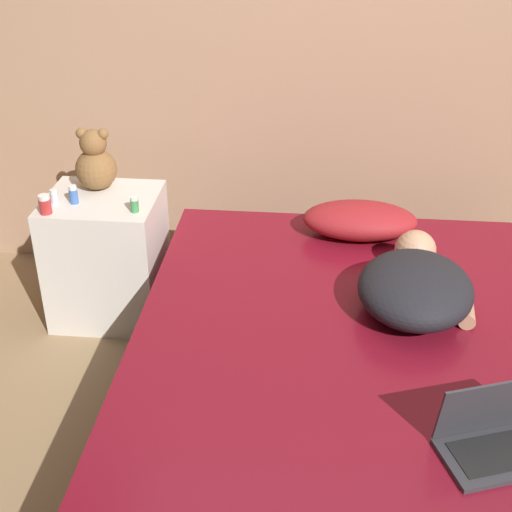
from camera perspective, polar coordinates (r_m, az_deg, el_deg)
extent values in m
plane|color=#937551|center=(2.79, 7.85, -14.25)|extent=(12.00, 12.00, 0.00)
cube|color=tan|center=(3.36, 8.88, 18.65)|extent=(8.00, 0.06, 2.60)
cube|color=#2D2319|center=(2.70, 8.06, -12.07)|extent=(1.65, 2.01, 0.28)
cube|color=maroon|center=(2.55, 8.41, -8.32)|extent=(1.61, 1.97, 0.16)
cube|color=silver|center=(3.35, -11.78, -0.06)|extent=(0.49, 0.44, 0.60)
ellipsoid|color=maroon|center=(3.14, 8.31, 2.85)|extent=(0.50, 0.28, 0.15)
ellipsoid|color=black|center=(2.65, 12.62, -2.57)|extent=(0.47, 0.53, 0.19)
sphere|color=tan|center=(2.93, 12.63, 0.44)|extent=(0.17, 0.17, 0.17)
cylinder|color=tan|center=(2.72, 16.41, -3.87)|extent=(0.08, 0.23, 0.06)
cube|color=#333338|center=(2.18, 19.02, -14.78)|extent=(0.38, 0.30, 0.02)
cube|color=black|center=(2.17, 19.06, -14.60)|extent=(0.31, 0.22, 0.00)
cube|color=#333338|center=(2.16, 18.35, -11.34)|extent=(0.32, 0.15, 0.19)
cube|color=black|center=(2.16, 18.35, -11.34)|extent=(0.29, 0.13, 0.17)
sphere|color=brown|center=(3.27, -12.66, 6.79)|extent=(0.18, 0.18, 0.18)
sphere|color=brown|center=(3.23, -12.91, 8.82)|extent=(0.12, 0.12, 0.12)
sphere|color=brown|center=(3.23, -13.81, 9.51)|extent=(0.05, 0.05, 0.05)
sphere|color=brown|center=(3.20, -12.16, 9.52)|extent=(0.05, 0.05, 0.05)
cylinder|color=#B72D2D|center=(3.11, -16.51, 3.83)|extent=(0.05, 0.05, 0.06)
cylinder|color=white|center=(3.10, -16.62, 4.52)|extent=(0.05, 0.05, 0.02)
cylinder|color=#3866B2|center=(3.18, -14.38, 4.65)|extent=(0.04, 0.04, 0.06)
cylinder|color=white|center=(3.16, -14.47, 5.32)|extent=(0.03, 0.03, 0.02)
cylinder|color=silver|center=(3.20, -15.83, 4.48)|extent=(0.04, 0.04, 0.05)
cylinder|color=white|center=(3.18, -15.91, 5.00)|extent=(0.03, 0.03, 0.01)
cylinder|color=#3D8E4C|center=(3.05, -9.69, 3.98)|extent=(0.03, 0.03, 0.05)
cylinder|color=white|center=(3.03, -9.74, 4.57)|extent=(0.03, 0.03, 0.02)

